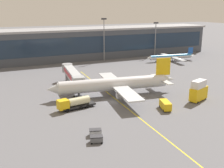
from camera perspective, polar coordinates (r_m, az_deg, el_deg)
ground_plane at (r=80.87m, az=0.12°, el=-3.80°), size 700.00×700.00×0.00m
apron_lead_in_line at (r=83.39m, az=0.79°, el=-3.19°), size 4.54×79.90×0.01m
terminal_building at (r=150.26m, az=-7.46°, el=8.34°), size 159.70×20.80×16.17m
main_airliner at (r=85.74m, az=0.50°, el=0.01°), size 41.69×33.26×11.19m
jet_bridge at (r=95.43m, az=-8.31°, el=2.10°), size 6.22×24.27×6.51m
fuel_tanker at (r=75.60m, az=-7.90°, el=-3.97°), size 11.04×3.99×3.25m
catering_lift at (r=85.28m, az=17.57°, el=-1.35°), size 7.24×4.72×6.30m
crew_van at (r=76.23m, az=11.06°, el=-4.29°), size 3.52×5.40×2.30m
baggage_cart_0 at (r=57.67m, az=-3.26°, el=-11.36°), size 2.99×2.27×1.48m
baggage_cart_1 at (r=60.53m, az=-3.48°, el=-9.99°), size 2.99×2.27×1.48m
commuter_jet_far at (r=145.65m, az=12.25°, el=5.60°), size 27.96×22.43×6.58m
apron_light_mast_1 at (r=157.42m, az=9.03°, el=9.83°), size 2.80×0.50×19.05m
apron_light_mast_2 at (r=142.42m, az=-1.67°, el=9.98°), size 2.80×0.50×21.73m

